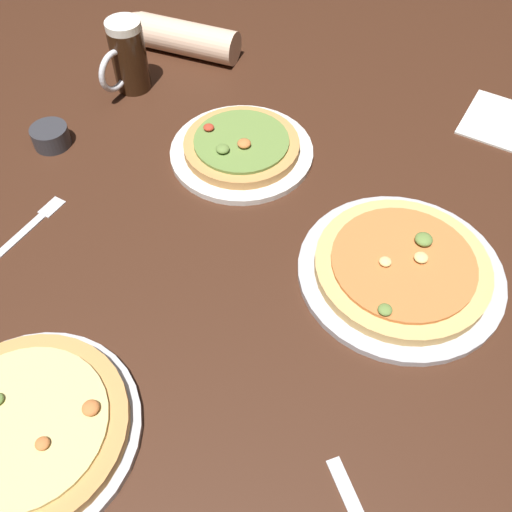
{
  "coord_description": "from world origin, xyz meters",
  "views": [
    {
      "loc": [
        0.08,
        -0.55,
        0.72
      ],
      "look_at": [
        0.0,
        0.0,
        0.02
      ],
      "focal_mm": 40.29,
      "sensor_mm": 36.0,
      "label": 1
    }
  ],
  "objects_px": {
    "diner_arm": "(172,35)",
    "ramekin_sauce": "(51,136)",
    "pizza_plate_side": "(402,269)",
    "beer_mug_dark": "(127,57)",
    "napkin_folded": "(504,122)",
    "pizza_plate_far": "(241,148)",
    "pizza_plate_near": "(25,430)",
    "fork_left": "(19,236)"
  },
  "relations": [
    {
      "from": "pizza_plate_side",
      "to": "beer_mug_dark",
      "type": "relative_size",
      "value": 2.2
    },
    {
      "from": "pizza_plate_side",
      "to": "beer_mug_dark",
      "type": "xyz_separation_m",
      "value": [
        -0.55,
        0.42,
        0.06
      ]
    },
    {
      "from": "napkin_folded",
      "to": "fork_left",
      "type": "distance_m",
      "value": 0.93
    },
    {
      "from": "diner_arm",
      "to": "ramekin_sauce",
      "type": "bearing_deg",
      "value": -114.34
    },
    {
      "from": "ramekin_sauce",
      "to": "fork_left",
      "type": "distance_m",
      "value": 0.23
    },
    {
      "from": "ramekin_sauce",
      "to": "fork_left",
      "type": "height_order",
      "value": "ramekin_sauce"
    },
    {
      "from": "pizza_plate_side",
      "to": "beer_mug_dark",
      "type": "distance_m",
      "value": 0.69
    },
    {
      "from": "ramekin_sauce",
      "to": "beer_mug_dark",
      "type": "bearing_deg",
      "value": 62.15
    },
    {
      "from": "pizza_plate_side",
      "to": "ramekin_sauce",
      "type": "relative_size",
      "value": 4.61
    },
    {
      "from": "pizza_plate_far",
      "to": "diner_arm",
      "type": "distance_m",
      "value": 0.38
    },
    {
      "from": "pizza_plate_side",
      "to": "ramekin_sauce",
      "type": "height_order",
      "value": "pizza_plate_side"
    },
    {
      "from": "beer_mug_dark",
      "to": "fork_left",
      "type": "xyz_separation_m",
      "value": [
        -0.08,
        -0.43,
        -0.07
      ]
    },
    {
      "from": "pizza_plate_far",
      "to": "fork_left",
      "type": "relative_size",
      "value": 1.31
    },
    {
      "from": "napkin_folded",
      "to": "beer_mug_dark",
      "type": "bearing_deg",
      "value": 179.05
    },
    {
      "from": "pizza_plate_near",
      "to": "pizza_plate_side",
      "type": "xyz_separation_m",
      "value": [
        0.48,
        0.33,
        -0.0
      ]
    },
    {
      "from": "pizza_plate_side",
      "to": "fork_left",
      "type": "relative_size",
      "value": 1.58
    },
    {
      "from": "ramekin_sauce",
      "to": "napkin_folded",
      "type": "distance_m",
      "value": 0.88
    },
    {
      "from": "pizza_plate_near",
      "to": "fork_left",
      "type": "height_order",
      "value": "pizza_plate_near"
    },
    {
      "from": "napkin_folded",
      "to": "diner_arm",
      "type": "relative_size",
      "value": 0.56
    },
    {
      "from": "pizza_plate_side",
      "to": "fork_left",
      "type": "bearing_deg",
      "value": -179.24
    },
    {
      "from": "pizza_plate_side",
      "to": "beer_mug_dark",
      "type": "height_order",
      "value": "beer_mug_dark"
    },
    {
      "from": "beer_mug_dark",
      "to": "napkin_folded",
      "type": "xyz_separation_m",
      "value": [
        0.76,
        -0.01,
        -0.07
      ]
    },
    {
      "from": "pizza_plate_near",
      "to": "pizza_plate_side",
      "type": "height_order",
      "value": "pizza_plate_side"
    },
    {
      "from": "pizza_plate_far",
      "to": "napkin_folded",
      "type": "xyz_separation_m",
      "value": [
        0.5,
        0.16,
        -0.01
      ]
    },
    {
      "from": "beer_mug_dark",
      "to": "pizza_plate_near",
      "type": "bearing_deg",
      "value": -84.8
    },
    {
      "from": "pizza_plate_side",
      "to": "fork_left",
      "type": "xyz_separation_m",
      "value": [
        -0.62,
        -0.01,
        -0.01
      ]
    },
    {
      "from": "pizza_plate_side",
      "to": "beer_mug_dark",
      "type": "bearing_deg",
      "value": 142.59
    },
    {
      "from": "fork_left",
      "to": "diner_arm",
      "type": "relative_size",
      "value": 0.72
    },
    {
      "from": "pizza_plate_far",
      "to": "beer_mug_dark",
      "type": "xyz_separation_m",
      "value": [
        -0.26,
        0.17,
        0.06
      ]
    },
    {
      "from": "ramekin_sauce",
      "to": "diner_arm",
      "type": "bearing_deg",
      "value": 65.66
    },
    {
      "from": "pizza_plate_near",
      "to": "pizza_plate_far",
      "type": "relative_size",
      "value": 1.1
    },
    {
      "from": "pizza_plate_near",
      "to": "diner_arm",
      "type": "xyz_separation_m",
      "value": [
        -0.01,
        0.9,
        0.02
      ]
    },
    {
      "from": "pizza_plate_near",
      "to": "napkin_folded",
      "type": "distance_m",
      "value": 1.0
    },
    {
      "from": "beer_mug_dark",
      "to": "diner_arm",
      "type": "relative_size",
      "value": 0.52
    },
    {
      "from": "pizza_plate_side",
      "to": "fork_left",
      "type": "distance_m",
      "value": 0.62
    },
    {
      "from": "fork_left",
      "to": "diner_arm",
      "type": "xyz_separation_m",
      "value": [
        0.13,
        0.58,
        0.03
      ]
    },
    {
      "from": "ramekin_sauce",
      "to": "napkin_folded",
      "type": "relative_size",
      "value": 0.44
    },
    {
      "from": "napkin_folded",
      "to": "pizza_plate_side",
      "type": "bearing_deg",
      "value": -117.27
    },
    {
      "from": "pizza_plate_near",
      "to": "napkin_folded",
      "type": "xyz_separation_m",
      "value": [
        0.69,
        0.73,
        -0.01
      ]
    },
    {
      "from": "pizza_plate_side",
      "to": "diner_arm",
      "type": "distance_m",
      "value": 0.75
    },
    {
      "from": "pizza_plate_near",
      "to": "diner_arm",
      "type": "relative_size",
      "value": 1.03
    },
    {
      "from": "pizza_plate_far",
      "to": "pizza_plate_side",
      "type": "distance_m",
      "value": 0.38
    }
  ]
}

